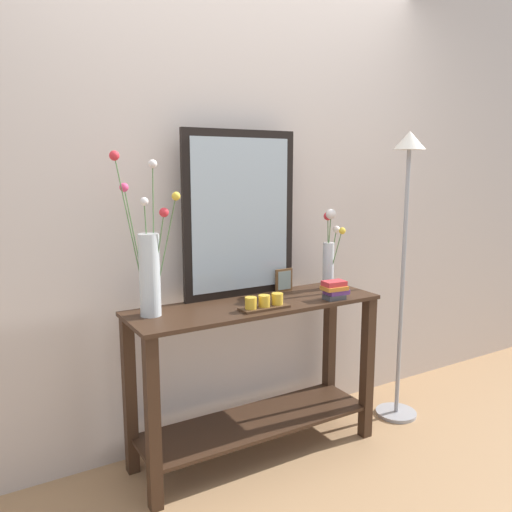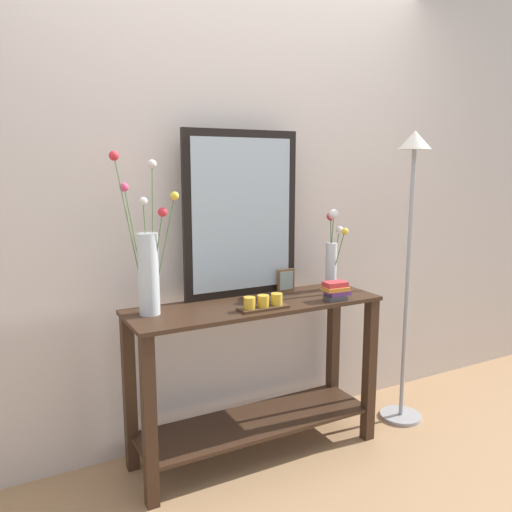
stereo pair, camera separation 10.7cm
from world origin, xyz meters
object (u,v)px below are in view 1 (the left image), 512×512
Objects in this scene: candle_tray at (264,303)px; book_stack at (335,290)px; picture_frame_small at (284,280)px; mirror_leaning at (240,215)px; console_table at (256,365)px; tall_vase_left at (149,266)px; vase_right at (329,253)px; floor_lamp at (405,229)px.

candle_tray is 0.41m from book_stack.
picture_frame_small is 0.88× the size of book_stack.
console_table is at bearing -92.27° from mirror_leaning.
tall_vase_left is at bearing -174.72° from picture_frame_small.
book_stack is at bearing -39.19° from mirror_leaning.
mirror_leaning is at bearing 84.38° from candle_tray.
picture_frame_small is (-0.25, 0.07, -0.14)m from vase_right.
tall_vase_left is 1.66× the size of vase_right.
console_table is at bearing -6.53° from tall_vase_left.
picture_frame_small is at bearing 163.23° from floor_lamp.
console_table is 0.37m from candle_tray.
floor_lamp is (0.96, 0.04, 0.29)m from candle_tray.
floor_lamp reaches higher than book_stack.
console_table is at bearing 160.11° from book_stack.
book_stack is 0.62m from floor_lamp.
vase_right is 0.47m from floor_lamp.
picture_frame_small is at bearing 115.88° from book_stack.
mirror_leaning is 6.85× the size of picture_frame_small.
picture_frame_small is at bearing 163.72° from vase_right.
mirror_leaning is 1.92× the size of vase_right.
candle_tray is at bearing -162.01° from vase_right.
book_stack is (0.38, -0.31, -0.38)m from mirror_leaning.
vase_right is 3.13× the size of book_stack.
floor_lamp is at bearing -4.57° from console_table.
picture_frame_small is at bearing 27.40° from console_table.
mirror_leaning reaches higher than vase_right.
console_table is at bearing -173.40° from vase_right.
picture_frame_small reaches higher than console_table.
mirror_leaning reaches higher than picture_frame_small.
book_stack is 0.09× the size of floor_lamp.
mirror_leaning is (0.01, 0.17, 0.75)m from console_table.
book_stack reaches higher than candle_tray.
book_stack is at bearing -64.12° from picture_frame_small.
candle_tray is (-0.53, -0.17, -0.17)m from vase_right.
mirror_leaning is at bearing 171.33° from picture_frame_small.
candle_tray is (-0.03, -0.28, -0.40)m from mirror_leaning.
tall_vase_left is 3.02× the size of candle_tray.
mirror_leaning is 1.16× the size of tall_vase_left.
picture_frame_small is 0.07× the size of floor_lamp.
console_table is at bearing 79.41° from candle_tray.
floor_lamp is (0.44, -0.13, 0.12)m from vase_right.
console_table is 9.08× the size of book_stack.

